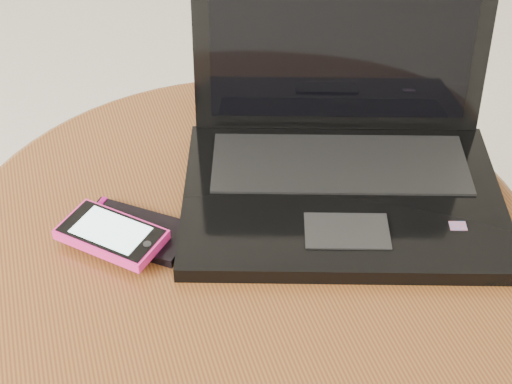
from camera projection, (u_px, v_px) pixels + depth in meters
name	position (u px, v px, depth m)	size (l,w,h in m)	color
table	(244.00, 304.00, 0.89)	(0.64, 0.64, 0.51)	#5E2910
laptop	(342.00, 152.00, 0.86)	(0.42, 0.37, 0.23)	black
phone_black	(135.00, 231.00, 0.82)	(0.13, 0.12, 0.01)	black
phone_pink	(111.00, 234.00, 0.80)	(0.12, 0.12, 0.01)	#EF2483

